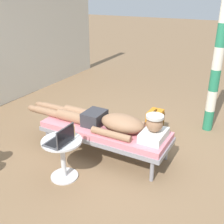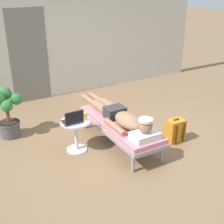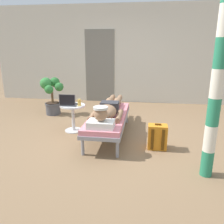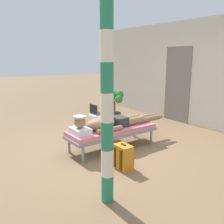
# 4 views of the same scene
# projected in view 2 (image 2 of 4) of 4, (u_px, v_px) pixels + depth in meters

# --- Properties ---
(ground_plane) EXTENTS (40.00, 40.00, 0.00)m
(ground_plane) POSITION_uv_depth(u_px,v_px,m) (125.00, 143.00, 5.15)
(ground_plane) COLOR #846647
(house_wall_back) EXTENTS (7.60, 0.20, 2.70)m
(house_wall_back) POSITION_uv_depth(u_px,v_px,m) (56.00, 37.00, 6.83)
(house_wall_back) COLOR beige
(house_wall_back) RESTS_ON ground
(house_door_panel) EXTENTS (0.84, 0.03, 2.04)m
(house_door_panel) POSITION_uv_depth(u_px,v_px,m) (29.00, 56.00, 6.57)
(house_door_panel) COLOR slate
(house_door_panel) RESTS_ON ground
(lounge_chair) EXTENTS (0.63, 1.81, 0.42)m
(lounge_chair) POSITION_uv_depth(u_px,v_px,m) (120.00, 125.00, 5.01)
(lounge_chair) COLOR gray
(lounge_chair) RESTS_ON ground
(person_reclining) EXTENTS (0.53, 2.17, 0.33)m
(person_reclining) POSITION_uv_depth(u_px,v_px,m) (121.00, 116.00, 4.91)
(person_reclining) COLOR white
(person_reclining) RESTS_ON lounge_chair
(side_table) EXTENTS (0.48, 0.48, 0.52)m
(side_table) POSITION_uv_depth(u_px,v_px,m) (76.00, 130.00, 4.82)
(side_table) COLOR silver
(side_table) RESTS_ON ground
(laptop) EXTENTS (0.31, 0.24, 0.23)m
(laptop) POSITION_uv_depth(u_px,v_px,m) (73.00, 120.00, 4.66)
(laptop) COLOR #4C4C51
(laptop) RESTS_ON side_table
(drink_glass) EXTENTS (0.06, 0.06, 0.13)m
(drink_glass) POSITION_uv_depth(u_px,v_px,m) (85.00, 116.00, 4.75)
(drink_glass) COLOR gold
(drink_glass) RESTS_ON side_table
(backpack) EXTENTS (0.30, 0.26, 0.42)m
(backpack) POSITION_uv_depth(u_px,v_px,m) (175.00, 131.00, 5.15)
(backpack) COLOR orange
(backpack) RESTS_ON ground
(potted_plant) EXTENTS (0.57, 0.48, 0.88)m
(potted_plant) POSITION_uv_depth(u_px,v_px,m) (6.00, 112.00, 5.20)
(potted_plant) COLOR #4C4C51
(potted_plant) RESTS_ON ground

